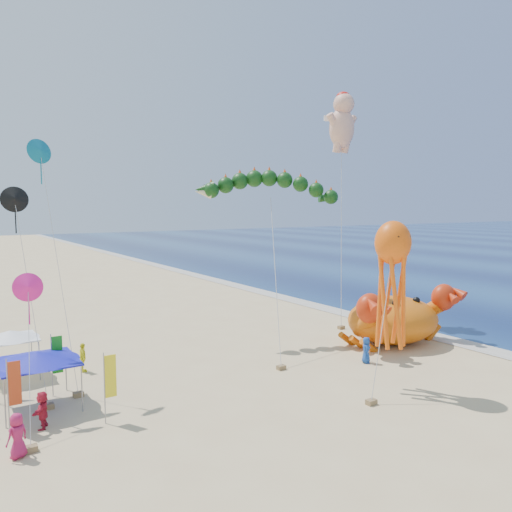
{
  "coord_description": "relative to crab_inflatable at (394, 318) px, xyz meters",
  "views": [
    {
      "loc": [
        -18.7,
        -23.44,
        9.52
      ],
      "look_at": [
        -2.0,
        2.0,
        6.5
      ],
      "focal_mm": 35.0,
      "sensor_mm": 36.0,
      "label": 1
    }
  ],
  "objects": [
    {
      "name": "foam_strip",
      "position": [
        3.83,
        0.16,
        -1.77
      ],
      "size": [
        320.0,
        320.0,
        0.0
      ],
      "primitive_type": "plane",
      "color": "silver",
      "rests_on": "ground"
    },
    {
      "name": "cherub_kite",
      "position": [
        2.19,
        7.97,
        14.79
      ],
      "size": [
        3.93,
        4.16,
        18.92
      ],
      "color": "#F1AC93",
      "rests_on": "ground"
    },
    {
      "name": "dragon_kite",
      "position": [
        -6.74,
        5.74,
        8.85
      ],
      "size": [
        10.15,
        9.07,
        11.76
      ],
      "color": "#0E360F",
      "rests_on": "ground"
    },
    {
      "name": "beachgoers",
      "position": [
        -22.81,
        2.17,
        -0.91
      ],
      "size": [
        24.77,
        10.24,
        1.86
      ],
      "color": "#A61A4C",
      "rests_on": "ground"
    },
    {
      "name": "crab_inflatable",
      "position": [
        0.0,
        0.0,
        0.0
      ],
      "size": [
        9.21,
        5.74,
        4.04
      ],
      "color": "#D65F0B",
      "rests_on": "ground"
    },
    {
      "name": "ground",
      "position": [
        -8.17,
        0.16,
        -1.78
      ],
      "size": [
        320.0,
        320.0,
        0.0
      ],
      "primitive_type": "plane",
      "color": "#D1B784",
      "rests_on": "ground"
    },
    {
      "name": "canopy_white",
      "position": [
        -23.44,
        6.74,
        0.66
      ],
      "size": [
        3.0,
        3.0,
        2.71
      ],
      "color": "gray",
      "rests_on": "ground"
    },
    {
      "name": "feather_flags",
      "position": [
        -23.57,
        0.53,
        0.23
      ],
      "size": [
        7.52,
        4.69,
        3.2
      ],
      "color": "gray",
      "rests_on": "ground"
    },
    {
      "name": "canopy_blue",
      "position": [
        -22.94,
        1.52,
        0.66
      ],
      "size": [
        3.81,
        3.81,
        2.71
      ],
      "color": "gray",
      "rests_on": "ground"
    },
    {
      "name": "octopus_kite",
      "position": [
        -7.16,
        -5.97,
        4.28
      ],
      "size": [
        3.53,
        2.01,
        8.81
      ],
      "color": "#FF5E0D",
      "rests_on": "ground"
    }
  ]
}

